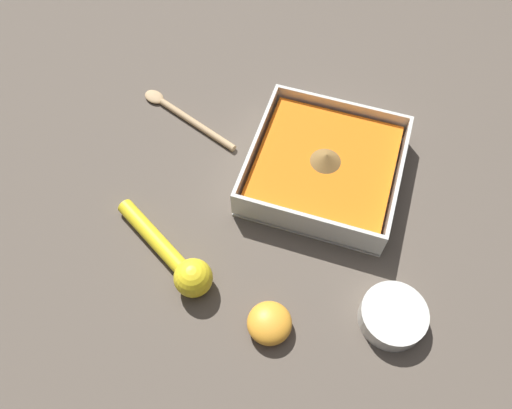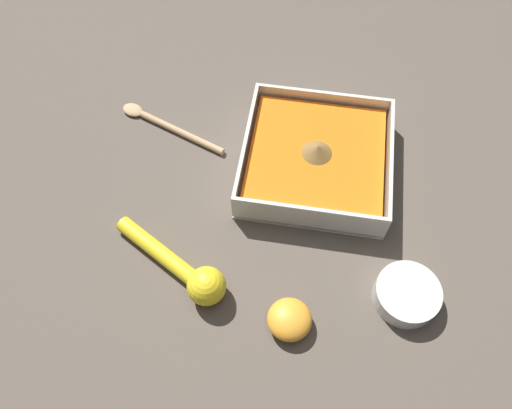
% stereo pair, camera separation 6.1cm
% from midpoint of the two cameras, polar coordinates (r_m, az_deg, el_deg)
% --- Properties ---
extents(ground_plane, '(4.00, 4.00, 0.00)m').
position_cam_midpoint_polar(ground_plane, '(0.83, 3.33, 1.78)').
color(ground_plane, brown).
extents(square_dish, '(0.24, 0.24, 0.06)m').
position_cam_midpoint_polar(square_dish, '(0.83, 4.77, 4.98)').
color(square_dish, silver).
rests_on(square_dish, ground_plane).
extents(spice_bowl, '(0.09, 0.09, 0.03)m').
position_cam_midpoint_polar(spice_bowl, '(0.75, 14.60, -10.12)').
color(spice_bowl, silver).
rests_on(spice_bowl, ground_plane).
extents(lemon_squeezer, '(0.19, 0.13, 0.06)m').
position_cam_midpoint_polar(lemon_squeezer, '(0.74, -10.02, -7.92)').
color(lemon_squeezer, yellow).
rests_on(lemon_squeezer, ground_plane).
extents(lemon_half, '(0.06, 0.06, 0.03)m').
position_cam_midpoint_polar(lemon_half, '(0.71, 1.37, -13.18)').
color(lemon_half, orange).
rests_on(lemon_half, ground_plane).
extents(wooden_spoon, '(0.21, 0.09, 0.01)m').
position_cam_midpoint_polar(wooden_spoon, '(0.92, -12.14, 8.72)').
color(wooden_spoon, tan).
rests_on(wooden_spoon, ground_plane).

